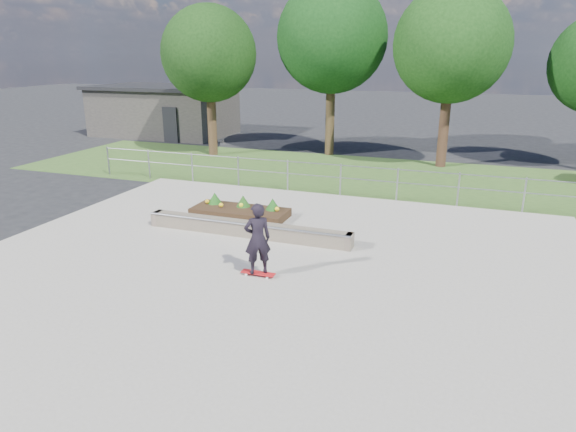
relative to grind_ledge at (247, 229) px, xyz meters
The scene contains 11 objects.
ground 2.83m from the grind_ledge, 60.95° to the right, with size 120.00×120.00×0.00m, color black.
grass_verge 8.65m from the grind_ledge, 80.91° to the left, with size 30.00×8.00×0.02m, color #304E1F.
concrete_slab 2.82m from the grind_ledge, 60.95° to the right, with size 15.00×15.00×0.06m, color gray.
fence 5.25m from the grind_ledge, 74.84° to the left, with size 20.06×0.06×1.20m.
building 20.06m from the grind_ledge, 129.11° to the left, with size 8.40×5.40×3.00m.
tree_far_left 13.27m from the grind_ledge, 122.18° to the left, with size 4.55×4.55×7.15m.
tree_mid_left 13.68m from the grind_ledge, 95.17° to the left, with size 5.25×5.25×8.25m.
tree_mid_right 13.30m from the grind_ledge, 69.28° to the left, with size 4.90×4.90×7.70m.
grind_ledge is the anchor object (origin of this frame).
planter_bed 1.87m from the grind_ledge, 120.39° to the left, with size 3.00×1.20×0.61m.
skateboarder 2.82m from the grind_ledge, 60.30° to the right, with size 0.80×0.66×1.73m.
Camera 1 is at (4.31, -9.80, 4.95)m, focal length 32.00 mm.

